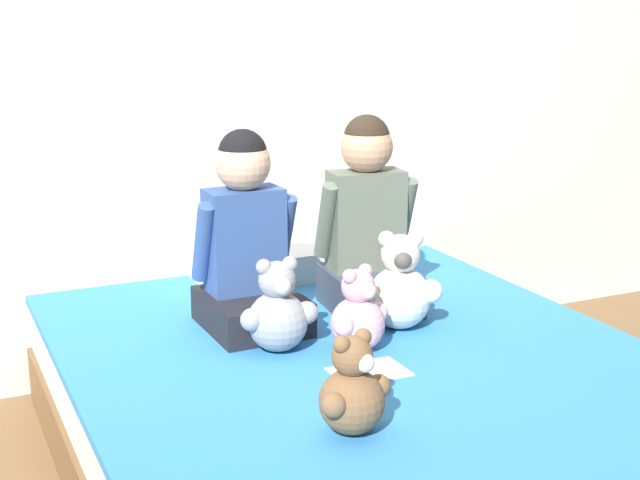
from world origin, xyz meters
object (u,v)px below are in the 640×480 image
object	(u,v)px
bed	(359,415)
sign_card	(369,372)
child_on_left	(247,243)
teddy_bear_held_by_left_child	(278,312)
teddy_bear_at_foot_of_bed	(352,391)
child_on_right	(368,225)
teddy_bear_between_children	(357,316)
teddy_bear_held_by_right_child	(400,288)
pillow_at_headboard	(260,265)

from	to	relation	value
bed	sign_card	world-z (taller)	sign_card
child_on_left	teddy_bear_held_by_left_child	distance (m)	0.30
teddy_bear_at_foot_of_bed	sign_card	bearing A→B (deg)	36.71
child_on_right	sign_card	world-z (taller)	child_on_right
teddy_bear_between_children	child_on_left	bearing A→B (deg)	98.90
teddy_bear_held_by_right_child	teddy_bear_held_by_left_child	bearing A→B (deg)	-155.40
child_on_right	teddy_bear_at_foot_of_bed	distance (m)	0.97
teddy_bear_held_by_right_child	teddy_bear_between_children	bearing A→B (deg)	-128.86
bed	teddy_bear_between_children	bearing A→B (deg)	99.30
child_on_left	sign_card	world-z (taller)	child_on_left
teddy_bear_held_by_right_child	pillow_at_headboard	distance (m)	0.73
teddy_bear_held_by_left_child	child_on_right	bearing A→B (deg)	32.84
teddy_bear_between_children	sign_card	size ratio (longest dim) A/B	1.25
child_on_right	teddy_bear_at_foot_of_bed	size ratio (longest dim) A/B	2.57
bed	teddy_bear_between_children	distance (m)	0.32
child_on_right	teddy_bear_held_by_right_child	size ratio (longest dim) A/B	2.06
teddy_bear_at_foot_of_bed	child_on_right	bearing A→B (deg)	41.12
child_on_right	pillow_at_headboard	size ratio (longest dim) A/B	1.40
child_on_left	teddy_bear_between_children	xyz separation A→B (m)	(0.22, -0.35, -0.16)
teddy_bear_between_children	teddy_bear_at_foot_of_bed	xyz separation A→B (m)	(-0.26, -0.48, -0.00)
bed	teddy_bear_at_foot_of_bed	bearing A→B (deg)	-119.59
child_on_right	pillow_at_headboard	bearing A→B (deg)	120.95
bed	teddy_bear_held_by_right_child	xyz separation A→B (m)	(0.21, 0.13, 0.34)
teddy_bear_between_children	teddy_bear_at_foot_of_bed	bearing A→B (deg)	-141.03
child_on_right	teddy_bear_at_foot_of_bed	xyz separation A→B (m)	(-0.48, -0.83, -0.18)
child_on_left	teddy_bear_at_foot_of_bed	bearing A→B (deg)	-94.04
pillow_at_headboard	sign_card	size ratio (longest dim) A/B	2.25
child_on_left	child_on_right	world-z (taller)	child_on_right
teddy_bear_at_foot_of_bed	pillow_at_headboard	world-z (taller)	teddy_bear_at_foot_of_bed
teddy_bear_held_by_left_child	teddy_bear_at_foot_of_bed	world-z (taller)	teddy_bear_held_by_left_child
teddy_bear_between_children	sign_card	world-z (taller)	teddy_bear_between_children
bed	pillow_at_headboard	bearing A→B (deg)	90.00
child_on_right	sign_card	size ratio (longest dim) A/B	3.15
bed	teddy_bear_held_by_left_child	size ratio (longest dim) A/B	6.92
child_on_right	sign_card	distance (m)	0.65
teddy_bear_held_by_left_child	sign_card	world-z (taller)	teddy_bear_held_by_left_child
teddy_bear_between_children	teddy_bear_at_foot_of_bed	distance (m)	0.54
child_on_left	sign_card	bearing A→B (deg)	-73.12
teddy_bear_held_by_left_child	teddy_bear_held_by_right_child	xyz separation A→B (m)	(0.43, 0.02, 0.01)
teddy_bear_held_by_left_child	teddy_bear_between_children	xyz separation A→B (m)	(0.22, -0.10, -0.01)
bed	teddy_bear_between_children	xyz separation A→B (m)	(-0.00, 0.02, 0.32)
child_on_left	teddy_bear_at_foot_of_bed	distance (m)	0.85
teddy_bear_held_by_right_child	pillow_at_headboard	world-z (taller)	teddy_bear_held_by_right_child
sign_card	bed	bearing A→B (deg)	71.76
teddy_bear_held_by_left_child	pillow_at_headboard	size ratio (longest dim) A/B	0.61
bed	pillow_at_headboard	distance (m)	0.87
child_on_right	teddy_bear_between_children	distance (m)	0.45
bed	child_on_right	xyz separation A→B (m)	(0.21, 0.37, 0.50)
teddy_bear_held_by_right_child	teddy_bear_between_children	size ratio (longest dim) A/B	1.22
child_on_left	teddy_bear_held_by_right_child	world-z (taller)	child_on_left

